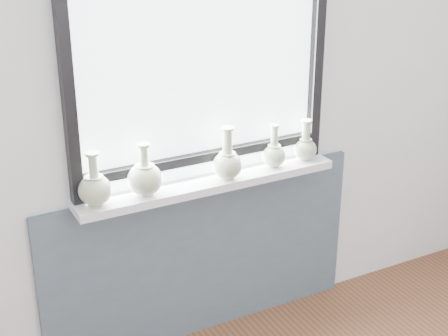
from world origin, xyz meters
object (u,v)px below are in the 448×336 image
vase_c (227,162)px  vase_e (305,147)px  vase_a (95,188)px  windowsill (208,183)px  vase_d (274,154)px  vase_b (145,178)px

vase_c → vase_e: size_ratio=1.22×
vase_a → vase_c: 0.65m
vase_c → vase_a: bearing=178.4°
windowsill → vase_d: bearing=-0.7°
windowsill → vase_c: (0.09, -0.03, 0.10)m
windowsill → vase_b: (-0.33, -0.01, 0.10)m
vase_b → vase_d: 0.69m
vase_c → vase_e: 0.46m
vase_c → vase_e: bearing=3.0°
vase_b → vase_d: vase_b is taller
windowsill → vase_a: (-0.56, -0.01, 0.10)m
vase_c → vase_e: vase_c is taller
vase_d → vase_e: (0.19, 0.00, 0.00)m
vase_d → vase_a: bearing=-179.8°
vase_e → vase_d: bearing=-179.1°
vase_d → vase_e: 0.19m
windowsill → vase_c: vase_c is taller
windowsill → vase_d: 0.37m
vase_a → vase_e: (1.11, 0.01, -0.01)m
vase_c → vase_d: size_ratio=1.18×
vase_a → vase_d: (0.92, 0.00, -0.01)m
vase_c → windowsill: bearing=163.5°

